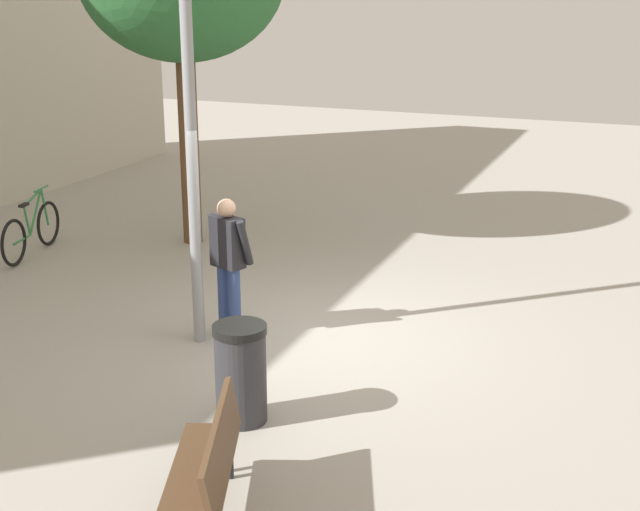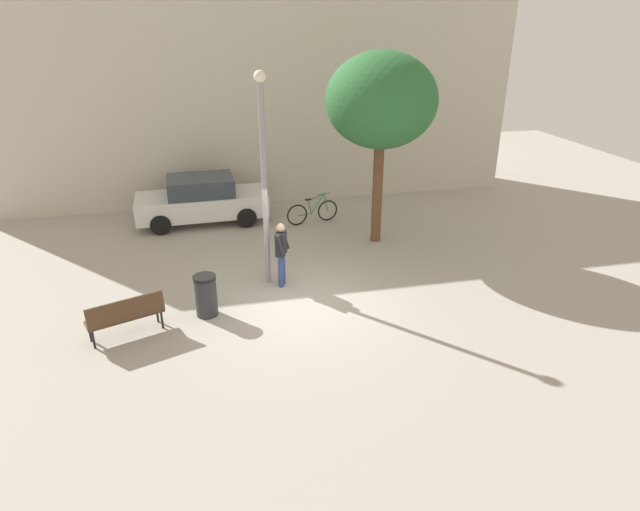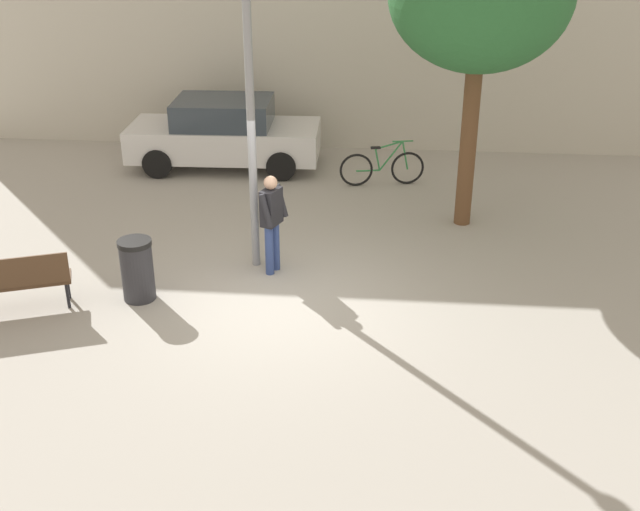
{
  "view_description": "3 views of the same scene",
  "coord_description": "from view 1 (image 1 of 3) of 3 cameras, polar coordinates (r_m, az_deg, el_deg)",
  "views": [
    {
      "loc": [
        -9.23,
        -3.77,
        4.14
      ],
      "look_at": [
        1.18,
        0.42,
        0.62
      ],
      "focal_mm": 50.45,
      "sensor_mm": 36.0,
      "label": 1
    },
    {
      "loc": [
        -2.1,
        -11.36,
        6.31
      ],
      "look_at": [
        0.56,
        0.42,
        0.98
      ],
      "focal_mm": 30.52,
      "sensor_mm": 36.0,
      "label": 2
    },
    {
      "loc": [
        1.54,
        -10.61,
        5.86
      ],
      "look_at": [
        0.57,
        0.07,
        0.76
      ],
      "focal_mm": 44.3,
      "sensor_mm": 36.0,
      "label": 3
    }
  ],
  "objects": [
    {
      "name": "park_bench",
      "position": [
        7.12,
        -7.1,
        -13.07
      ],
      "size": [
        1.66,
        1.01,
        0.92
      ],
      "color": "#513823",
      "rests_on": "ground_plane"
    },
    {
      "name": "lamppost",
      "position": [
        10.02,
        -8.32,
        10.69
      ],
      "size": [
        0.28,
        0.28,
        5.23
      ],
      "color": "gray",
      "rests_on": "ground_plane"
    },
    {
      "name": "ground_plane",
      "position": [
        10.79,
        -0.27,
        -5.15
      ],
      "size": [
        36.0,
        36.0,
        0.0
      ],
      "primitive_type": "plane",
      "color": "#A8A399"
    },
    {
      "name": "person_by_lamppost",
      "position": [
        10.6,
        -5.84,
        -0.1
      ],
      "size": [
        0.44,
        0.63,
        1.67
      ],
      "color": "#334784",
      "rests_on": "ground_plane"
    },
    {
      "name": "bicycle_green",
      "position": [
        14.47,
        -17.82,
        1.51
      ],
      "size": [
        1.78,
        0.41,
        0.97
      ],
      "color": "black",
      "rests_on": "ground_plane"
    },
    {
      "name": "trash_bin",
      "position": [
        8.69,
        -5.05,
        -7.43
      ],
      "size": [
        0.52,
        0.52,
        0.99
      ],
      "color": "#2D2D33",
      "rests_on": "ground_plane"
    }
  ]
}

